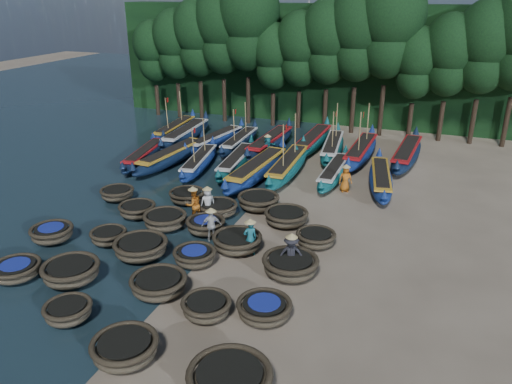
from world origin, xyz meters
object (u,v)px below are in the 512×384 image
(coracle_14, at_px, (290,265))
(long_boat_15, at_px, (332,147))
(coracle_11, at_px, (109,236))
(coracle_12, at_px, (141,247))
(long_boat_14, at_px, (313,141))
(fisherman_4, at_px, (211,224))
(fisherman_0, at_px, (208,201))
(coracle_6, at_px, (71,271))
(long_boat_5, at_px, (257,169))
(fisherman_2, at_px, (194,204))
(long_boat_3, at_px, (199,162))
(long_boat_12, at_px, (240,141))
(coracle_15, at_px, (137,209))
(coracle_9, at_px, (264,309))
(long_boat_10, at_px, (186,134))
(coracle_24, at_px, (286,217))
(coracle_23, at_px, (258,201))
(fisherman_5, at_px, (268,147))
(coracle_13, at_px, (195,256))
(fisherman_6, at_px, (345,178))
(coracle_10, at_px, (52,233))
(long_boat_8, at_px, (381,179))
(fisherman_1, at_px, (250,236))
(long_boat_16, at_px, (361,151))
(long_boat_1, at_px, (145,155))
(long_boat_9, at_px, (175,129))
(coracle_4, at_px, (230,380))
(coracle_22, at_px, (218,208))
(long_boat_17, at_px, (407,154))
(fisherman_3, at_px, (291,254))
(coracle_19, at_px, (316,238))
(coracle_18, at_px, (237,241))
(coracle_2, at_px, (68,311))
(coracle_17, at_px, (206,225))
(coracle_5, at_px, (16,270))
(coracle_20, at_px, (117,193))
(coracle_8, at_px, (206,307))
(long_boat_7, at_px, (334,172))
(long_boat_13, at_px, (270,143))

(coracle_14, distance_m, long_boat_15, 16.90)
(coracle_11, relative_size, coracle_12, 0.66)
(long_boat_14, height_order, fisherman_4, fisherman_4)
(fisherman_0, bearing_deg, coracle_6, 28.40)
(long_boat_5, distance_m, fisherman_2, 6.99)
(fisherman_0, distance_m, fisherman_4, 2.77)
(long_boat_3, distance_m, long_boat_12, 5.45)
(coracle_15, bearing_deg, fisherman_2, 11.98)
(coracle_9, bearing_deg, long_boat_10, 124.52)
(coracle_24, relative_size, long_boat_3, 0.30)
(long_boat_5, bearing_deg, coracle_23, -64.85)
(fisherman_0, relative_size, fisherman_5, 0.96)
(coracle_13, relative_size, fisherman_6, 1.06)
(coracle_10, height_order, coracle_12, coracle_12)
(long_boat_8, xyz_separation_m, fisherman_2, (-8.42, -8.14, 0.41))
(fisherman_1, bearing_deg, long_boat_16, -135.89)
(coracle_6, relative_size, long_boat_1, 0.37)
(coracle_15, xyz_separation_m, long_boat_9, (-5.80, 14.60, 0.13))
(long_boat_10, bearing_deg, coracle_4, -63.03)
(coracle_22, bearing_deg, fisherman_0, -144.20)
(coracle_12, bearing_deg, coracle_14, 6.79)
(long_boat_17, bearing_deg, fisherman_6, -109.35)
(coracle_4, height_order, fisherman_1, fisherman_1)
(coracle_22, xyz_separation_m, fisherman_4, (0.93, -2.72, 0.47))
(coracle_14, bearing_deg, long_boat_14, 101.27)
(coracle_23, relative_size, fisherman_3, 1.38)
(coracle_10, distance_m, coracle_15, 4.38)
(coracle_13, bearing_deg, long_boat_12, 105.46)
(fisherman_0, bearing_deg, coracle_19, 125.68)
(long_boat_16, bearing_deg, coracle_23, -107.81)
(long_boat_12, height_order, fisherman_3, long_boat_12)
(long_boat_12, bearing_deg, coracle_4, -70.74)
(coracle_22, relative_size, fisherman_4, 1.42)
(long_boat_12, bearing_deg, coracle_18, -70.48)
(coracle_2, bearing_deg, long_boat_10, 107.10)
(coracle_14, height_order, long_boat_10, long_boat_10)
(coracle_10, height_order, coracle_22, coracle_10)
(coracle_17, height_order, coracle_18, coracle_18)
(long_boat_3, xyz_separation_m, fisherman_1, (7.29, -9.64, 0.44))
(long_boat_5, bearing_deg, fisherman_3, -58.62)
(fisherman_3, distance_m, fisherman_4, 4.58)
(coracle_11, xyz_separation_m, fisherman_0, (3.08, 4.36, 0.47))
(coracle_14, relative_size, fisherman_6, 1.35)
(coracle_5, bearing_deg, coracle_10, 106.24)
(coracle_15, relative_size, coracle_20, 0.90)
(coracle_23, distance_m, long_boat_15, 10.99)
(coracle_14, distance_m, long_boat_14, 18.22)
(coracle_8, relative_size, long_boat_7, 0.25)
(coracle_9, relative_size, long_boat_13, 0.28)
(long_boat_8, bearing_deg, long_boat_10, 154.12)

